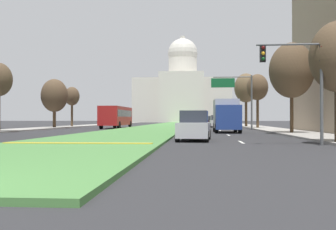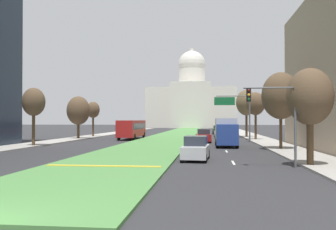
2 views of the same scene
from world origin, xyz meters
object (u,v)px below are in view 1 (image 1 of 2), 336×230
(street_tree_right_distant, at_px, (246,88))
(sedan_distant, at_px, (216,122))
(sedan_midblock, at_px, (199,123))
(overhead_guide_sign, at_px, (237,91))
(street_tree_left_distant, at_px, (72,97))
(sedan_far_horizon, at_px, (212,121))
(box_truck_delivery, at_px, (226,115))
(street_tree_left_far, at_px, (54,96))
(street_tree_right_far, at_px, (258,88))
(traffic_light_near_right, at_px, (304,69))
(city_bus, at_px, (116,115))
(sedan_lead_stopped, at_px, (194,127))
(street_tree_right_mid, at_px, (292,71))
(capitol_building, at_px, (183,94))

(street_tree_right_distant, height_order, sedan_distant, street_tree_right_distant)
(street_tree_right_distant, bearing_deg, sedan_midblock, -116.40)
(overhead_guide_sign, relative_size, street_tree_left_distant, 1.04)
(sedan_far_horizon, height_order, box_truck_delivery, box_truck_delivery)
(overhead_guide_sign, distance_m, sedan_far_horizon, 28.02)
(street_tree_left_far, distance_m, street_tree_right_far, 27.40)
(traffic_light_near_right, bearing_deg, street_tree_right_far, 85.60)
(street_tree_left_distant, relative_size, city_bus, 0.57)
(overhead_guide_sign, bearing_deg, city_bus, 158.25)
(street_tree_right_distant, bearing_deg, sedan_lead_stopped, -101.61)
(overhead_guide_sign, bearing_deg, sedan_lead_stopped, -101.78)
(street_tree_left_distant, bearing_deg, sedan_distant, 1.63)
(sedan_far_horizon, height_order, city_bus, city_bus)
(street_tree_right_mid, relative_size, street_tree_right_distant, 0.95)
(street_tree_right_far, relative_size, sedan_midblock, 1.70)
(street_tree_right_distant, xyz_separation_m, sedan_far_horizon, (-4.62, 14.42, -5.11))
(city_bus, bearing_deg, sedan_far_horizon, 56.84)
(street_tree_left_distant, bearing_deg, capitol_building, 80.76)
(traffic_light_near_right, relative_size, street_tree_left_distant, 0.83)
(sedan_far_horizon, bearing_deg, street_tree_left_distant, -145.46)
(capitol_building, relative_size, street_tree_left_far, 5.15)
(sedan_lead_stopped, bearing_deg, street_tree_right_distant, 78.39)
(street_tree_right_mid, relative_size, box_truck_delivery, 1.22)
(street_tree_right_distant, bearing_deg, traffic_light_near_right, -92.82)
(capitol_building, distance_m, sedan_midblock, 99.09)
(capitol_building, bearing_deg, street_tree_right_mid, -82.91)
(city_bus, bearing_deg, capitol_building, 86.52)
(overhead_guide_sign, distance_m, city_bus, 17.37)
(street_tree_right_distant, bearing_deg, street_tree_right_far, -86.80)
(street_tree_right_mid, bearing_deg, sedan_distant, 101.35)
(sedan_midblock, bearing_deg, box_truck_delivery, -71.04)
(traffic_light_near_right, relative_size, street_tree_right_far, 0.73)
(street_tree_right_mid, height_order, sedan_distant, street_tree_right_mid)
(box_truck_delivery, bearing_deg, street_tree_left_far, 147.89)
(overhead_guide_sign, distance_m, sedan_distant, 13.70)
(street_tree_left_distant, xyz_separation_m, sedan_distant, (22.30, 0.64, -3.88))
(street_tree_right_far, bearing_deg, street_tree_left_far, 179.35)
(city_bus, bearing_deg, traffic_light_near_right, -63.57)
(traffic_light_near_right, bearing_deg, sedan_distant, 93.67)
(street_tree_right_distant, distance_m, sedan_far_horizon, 15.98)
(street_tree_right_distant, xyz_separation_m, sedan_lead_stopped, (-7.51, -36.54, -5.12))
(traffic_light_near_right, bearing_deg, street_tree_left_distant, 122.24)
(capitol_building, bearing_deg, traffic_light_near_right, -84.92)
(sedan_midblock, distance_m, sedan_distant, 14.49)
(street_tree_left_distant, relative_size, sedan_lead_stopped, 1.46)
(street_tree_right_far, relative_size, sedan_lead_stopped, 1.67)
(street_tree_left_distant, distance_m, street_tree_right_distant, 26.89)
(street_tree_right_mid, bearing_deg, street_tree_left_far, 146.69)
(sedan_midblock, bearing_deg, street_tree_right_far, 38.28)
(street_tree_right_mid, bearing_deg, sedan_lead_stopped, -128.52)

